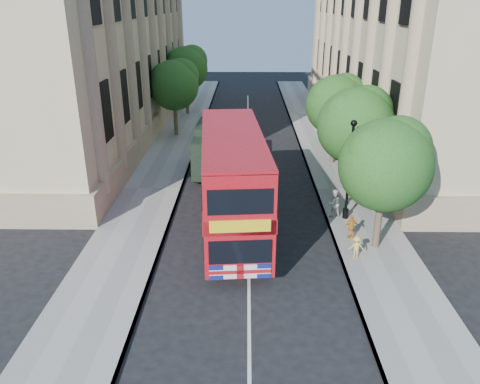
{
  "coord_description": "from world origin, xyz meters",
  "views": [
    {
      "loc": [
        -0.13,
        -15.96,
        10.56
      ],
      "look_at": [
        -0.42,
        4.13,
        2.3
      ],
      "focal_mm": 35.0,
      "sensor_mm": 36.0,
      "label": 1
    }
  ],
  "objects_px": {
    "double_decker_bus": "(233,180)",
    "box_van": "(214,150)",
    "woman_pedestrian": "(334,203)",
    "police_constable": "(220,257)",
    "lamp_post": "(349,174)"
  },
  "relations": [
    {
      "from": "lamp_post",
      "to": "double_decker_bus",
      "type": "distance_m",
      "value": 5.91
    },
    {
      "from": "double_decker_bus",
      "to": "box_van",
      "type": "bearing_deg",
      "value": 95.09
    },
    {
      "from": "lamp_post",
      "to": "woman_pedestrian",
      "type": "bearing_deg",
      "value": 163.25
    },
    {
      "from": "double_decker_bus",
      "to": "police_constable",
      "type": "bearing_deg",
      "value": -100.1
    },
    {
      "from": "double_decker_bus",
      "to": "box_van",
      "type": "distance_m",
      "value": 8.55
    },
    {
      "from": "double_decker_bus",
      "to": "woman_pedestrian",
      "type": "relative_size",
      "value": 7.17
    },
    {
      "from": "double_decker_bus",
      "to": "lamp_post",
      "type": "bearing_deg",
      "value": 7.04
    },
    {
      "from": "double_decker_bus",
      "to": "box_van",
      "type": "xyz_separation_m",
      "value": [
        -1.46,
        8.35,
        -1.12
      ]
    },
    {
      "from": "double_decker_bus",
      "to": "police_constable",
      "type": "height_order",
      "value": "double_decker_bus"
    },
    {
      "from": "double_decker_bus",
      "to": "woman_pedestrian",
      "type": "distance_m",
      "value": 5.66
    },
    {
      "from": "lamp_post",
      "to": "box_van",
      "type": "height_order",
      "value": "lamp_post"
    },
    {
      "from": "box_van",
      "to": "woman_pedestrian",
      "type": "relative_size",
      "value": 3.78
    },
    {
      "from": "double_decker_bus",
      "to": "woman_pedestrian",
      "type": "xyz_separation_m",
      "value": [
        5.18,
        1.39,
        -1.8
      ]
    },
    {
      "from": "lamp_post",
      "to": "box_van",
      "type": "relative_size",
      "value": 0.92
    },
    {
      "from": "lamp_post",
      "to": "police_constable",
      "type": "bearing_deg",
      "value": -138.89
    }
  ]
}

